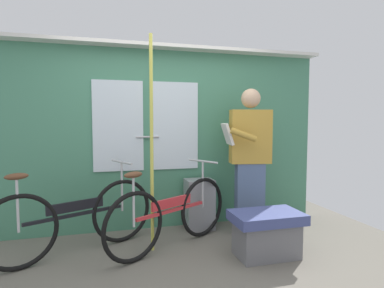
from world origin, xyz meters
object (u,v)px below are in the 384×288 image
bicycle_leaning_behind (75,218)px  handrail_pole (152,144)px  trash_bin_by_wall (199,204)px  bicycle_near_door (171,214)px  bench_seat_corner (266,233)px  passenger_reading_newspaper (249,157)px

bicycle_leaning_behind → handrail_pole: 1.08m
trash_bin_by_wall → handrail_pole: size_ratio=0.28×
bicycle_near_door → bicycle_leaning_behind: bicycle_leaning_behind is taller
trash_bin_by_wall → bench_seat_corner: 1.05m
trash_bin_by_wall → bench_seat_corner: trash_bin_by_wall is taller
passenger_reading_newspaper → handrail_pole: 1.25m
passenger_reading_newspaper → trash_bin_by_wall: passenger_reading_newspaper is taller
bicycle_leaning_behind → trash_bin_by_wall: (1.44, 0.42, -0.06)m
passenger_reading_newspaper → bicycle_leaning_behind: bearing=14.4°
handrail_pole → bench_seat_corner: handrail_pole is taller
passenger_reading_newspaper → bench_seat_corner: (-0.12, -0.68, -0.68)m
trash_bin_by_wall → passenger_reading_newspaper: bearing=-27.5°
bicycle_leaning_behind → passenger_reading_newspaper: passenger_reading_newspaper is taller
bicycle_leaning_behind → bench_seat_corner: bicycle_leaning_behind is taller
bicycle_near_door → bench_seat_corner: (0.88, -0.45, -0.13)m
handrail_pole → trash_bin_by_wall: bearing=37.5°
bicycle_near_door → bicycle_leaning_behind: (-0.97, 0.09, 0.01)m
bicycle_near_door → passenger_reading_newspaper: bearing=-18.1°
bicycle_near_door → bench_seat_corner: bicycle_near_door is taller
trash_bin_by_wall → handrail_pole: handrail_pole is taller
bicycle_near_door → handrail_pole: bearing=149.4°
bicycle_leaning_behind → handrail_pole: (0.77, -0.09, 0.74)m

